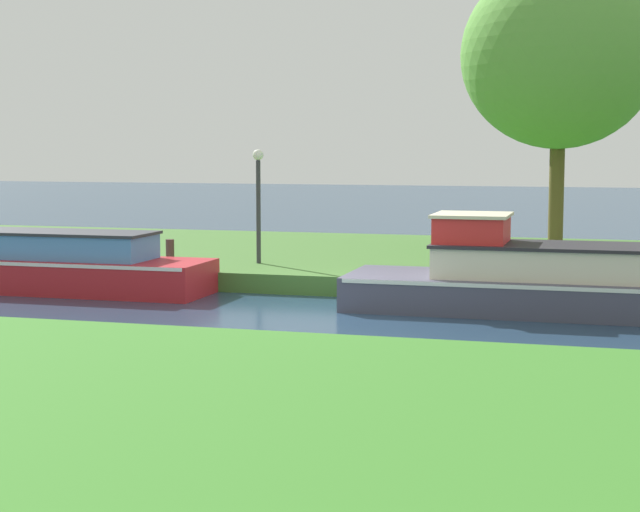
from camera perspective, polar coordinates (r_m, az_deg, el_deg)
The scene contains 8 objects.
ground_plane at distance 18.39m, azimuth 0.21°, elevation -3.21°, with size 120.00×120.00×0.00m, color navy.
riverbank_far at distance 25.11m, azimuth 4.53°, elevation -0.25°, with size 72.00×10.00×0.40m, color #3F6D2C.
riverbank_near at distance 10.18m, azimuth -13.83°, elevation -9.95°, with size 72.00×10.00×0.40m, color #387927.
red_barge at distance 21.73m, azimuth -14.16°, elevation -0.55°, with size 6.22×1.80×1.25m.
slate_narrowboat at distance 18.83m, azimuth 16.70°, elevation -1.45°, with size 9.80×2.22×1.77m.
willow_tree_left at distance 26.19m, azimuth 13.22°, elevation 10.86°, with size 4.83×4.79×7.14m.
lamp_post at distance 22.62m, azimuth -3.46°, elevation 3.67°, with size 0.24×0.24×2.52m.
mooring_post_near at distance 21.94m, azimuth -8.37°, elevation 0.12°, with size 0.18×0.18×0.62m, color #423229.
Camera 1 is at (4.90, -17.47, 2.99)m, focal length 57.32 mm.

